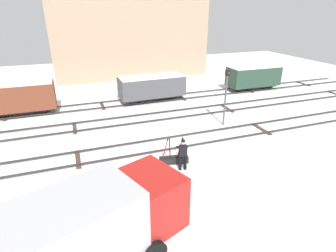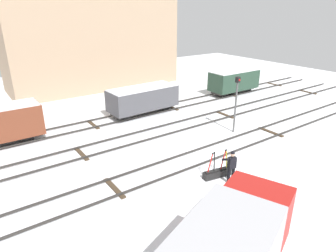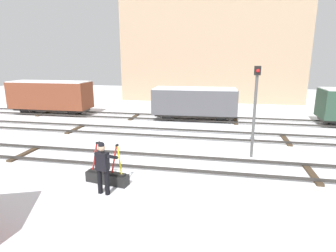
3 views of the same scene
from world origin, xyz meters
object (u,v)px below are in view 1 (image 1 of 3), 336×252
(freight_car_far_end, at_px, (253,76))
(signal_post, at_px, (226,92))
(switch_lever_frame, at_px, (174,159))
(freight_car_mid_siding, at_px, (152,87))
(freight_car_near_switch, at_px, (12,98))
(delivery_truck, at_px, (88,229))
(rail_worker, at_px, (183,153))

(freight_car_far_end, bearing_deg, signal_post, -136.25)
(switch_lever_frame, relative_size, freight_car_mid_siding, 0.28)
(freight_car_mid_siding, distance_m, freight_car_near_switch, 10.70)
(freight_car_mid_siding, xyz_separation_m, freight_car_near_switch, (-10.70, 0.00, 0.14))
(switch_lever_frame, height_order, delivery_truck, delivery_truck)
(signal_post, height_order, freight_car_far_end, signal_post)
(switch_lever_frame, xyz_separation_m, freight_car_near_switch, (-8.78, 10.38, 1.16))
(switch_lever_frame, relative_size, delivery_truck, 0.24)
(freight_car_far_end, bearing_deg, freight_car_mid_siding, -179.57)
(switch_lever_frame, relative_size, rail_worker, 0.92)
(rail_worker, bearing_deg, delivery_truck, -127.56)
(delivery_truck, bearing_deg, freight_car_mid_siding, 45.55)
(switch_lever_frame, bearing_deg, freight_car_far_end, 50.50)
(delivery_truck, distance_m, freight_car_far_end, 22.82)
(switch_lever_frame, distance_m, delivery_truck, 6.93)
(switch_lever_frame, xyz_separation_m, freight_car_mid_siding, (1.92, 10.38, 1.02))
(delivery_truck, distance_m, freight_car_mid_siding, 16.73)
(delivery_truck, xyz_separation_m, freight_car_far_end, (16.81, 15.42, -0.26))
(switch_lever_frame, xyz_separation_m, signal_post, (5.04, 3.59, 2.09))
(signal_post, distance_m, freight_car_mid_siding, 7.55)
(rail_worker, distance_m, delivery_truck, 6.47)
(delivery_truck, distance_m, signal_post, 12.93)
(rail_worker, relative_size, freight_car_far_end, 0.33)
(switch_lever_frame, xyz_separation_m, freight_car_far_end, (12.25, 10.38, 1.08))
(switch_lever_frame, bearing_deg, freight_car_near_switch, 140.43)
(switch_lever_frame, distance_m, signal_post, 6.53)
(rail_worker, xyz_separation_m, freight_car_mid_siding, (1.72, 11.09, 0.32))
(signal_post, distance_m, freight_car_near_switch, 15.43)
(switch_lever_frame, relative_size, freight_car_far_end, 0.31)
(freight_car_mid_siding, bearing_deg, freight_car_far_end, -1.99)
(rail_worker, xyz_separation_m, signal_post, (4.84, 4.30, 1.39))
(switch_lever_frame, height_order, freight_car_far_end, freight_car_far_end)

